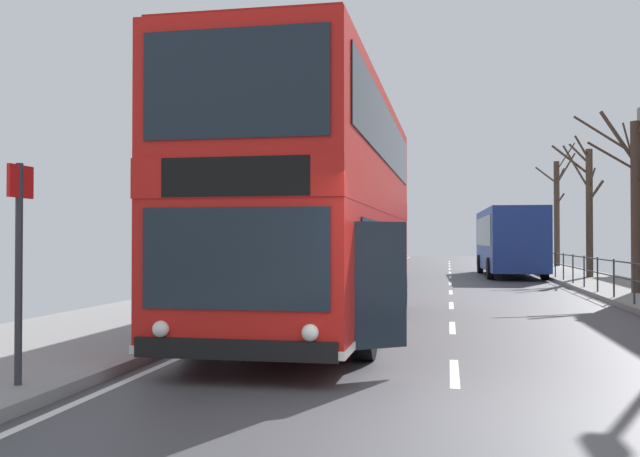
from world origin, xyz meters
name	(u,v)px	position (x,y,z in m)	size (l,w,h in m)	color
ground	(380,417)	(-0.72, 0.00, 0.04)	(15.80, 140.00, 0.20)	#414146
double_decker_bus_main	(320,207)	(-2.48, 6.53, 2.35)	(3.30, 10.90, 4.50)	red
background_bus_far_lane	(509,240)	(2.80, 28.27, 1.73)	(2.79, 9.79, 3.18)	navy
pedestrian_railing_far_kerb	(597,268)	(4.45, 16.19, 0.86)	(0.05, 34.97, 1.06)	#2D3338
bus_stop_sign_near	(19,247)	(-4.70, 0.27, 1.65)	(0.08, 0.44, 2.43)	#2D2D33
bare_tree_far_00	(557,210)	(6.53, 38.68, 3.60)	(2.27, 2.90, 7.41)	#423328
bare_tree_far_01	(636,195)	(5.49, 15.88, 3.10)	(3.03, 2.52, 5.66)	#423328
bare_tree_far_02	(588,206)	(5.88, 25.28, 3.21)	(1.91, 1.60, 6.09)	#4C3D2D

